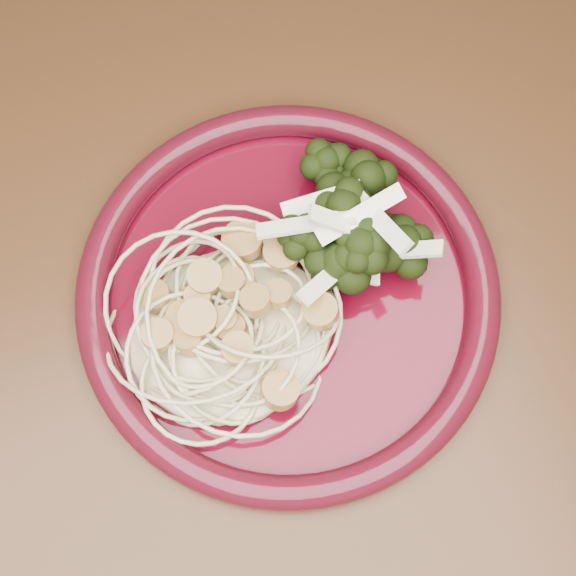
% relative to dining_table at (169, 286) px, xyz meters
% --- Properties ---
extents(dining_table, '(1.20, 0.80, 0.75)m').
position_rel_dining_table_xyz_m(dining_table, '(0.00, 0.00, 0.00)').
color(dining_table, '#472814').
rests_on(dining_table, ground).
extents(dinner_plate, '(0.35, 0.35, 0.02)m').
position_rel_dining_table_xyz_m(dinner_plate, '(0.08, -0.07, 0.11)').
color(dinner_plate, '#490512').
rests_on(dinner_plate, dining_table).
extents(spaghetti_pile, '(0.16, 0.15, 0.03)m').
position_rel_dining_table_xyz_m(spaghetti_pile, '(0.03, -0.09, 0.12)').
color(spaghetti_pile, beige).
rests_on(spaghetti_pile, dinner_plate).
extents(scallop_cluster, '(0.15, 0.15, 0.04)m').
position_rel_dining_table_xyz_m(scallop_cluster, '(0.03, -0.09, 0.16)').
color(scallop_cluster, tan).
rests_on(scallop_cluster, spaghetti_pile).
extents(broccoli_pile, '(0.13, 0.16, 0.05)m').
position_rel_dining_table_xyz_m(broccoli_pile, '(0.13, -0.05, 0.13)').
color(broccoli_pile, black).
rests_on(broccoli_pile, dinner_plate).
extents(onion_garnish, '(0.09, 0.11, 0.06)m').
position_rel_dining_table_xyz_m(onion_garnish, '(0.13, -0.05, 0.16)').
color(onion_garnish, white).
rests_on(onion_garnish, broccoli_pile).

